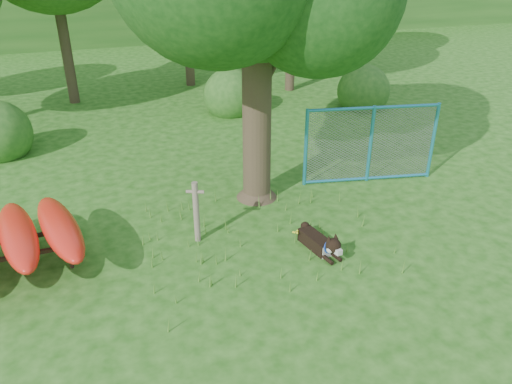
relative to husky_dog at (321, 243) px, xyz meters
name	(u,v)px	position (x,y,z in m)	size (l,w,h in m)	color
ground	(268,273)	(-1.19, -0.29, -0.20)	(80.00, 80.00, 0.00)	#1B5110
wooden_post	(196,210)	(-2.11, 1.17, 0.47)	(0.34, 0.20, 1.26)	#716254
husky_dog	(321,243)	(0.00, 0.00, 0.00)	(0.48, 1.24, 0.55)	black
fence_section	(370,144)	(2.43, 2.48, 0.75)	(3.19, 0.69, 3.15)	teal
wildflower_clump	(296,233)	(-0.33, 0.47, 0.02)	(0.12, 0.11, 0.26)	#4F842B
shrub_left	(3,154)	(-6.19, 7.21, -0.20)	(1.80, 1.80, 1.80)	#265A1D
shrub_right	(362,108)	(5.31, 7.71, -0.20)	(1.80, 1.80, 1.80)	#265A1D
shrub_mid	(231,112)	(0.81, 8.71, -0.20)	(1.80, 1.80, 1.80)	#265A1D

